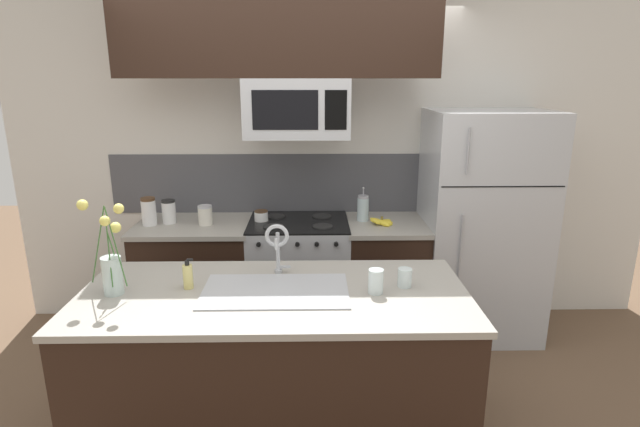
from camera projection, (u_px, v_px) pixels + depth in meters
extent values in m
plane|color=brown|center=(297.00, 400.00, 3.18)|extent=(10.00, 10.00, 0.00)
cube|color=silver|center=(336.00, 164.00, 4.07)|extent=(5.20, 0.10, 2.60)
cube|color=#4C4C51|center=(299.00, 183.00, 4.06)|extent=(3.03, 0.01, 0.48)
cube|color=black|center=(198.00, 281.00, 3.92)|extent=(0.84, 0.62, 0.88)
cube|color=#9E998E|center=(194.00, 226.00, 3.80)|extent=(0.87, 0.65, 0.03)
cube|color=black|center=(384.00, 280.00, 3.95)|extent=(0.59, 0.62, 0.88)
cube|color=#9E998E|center=(386.00, 225.00, 3.82)|extent=(0.62, 0.65, 0.03)
cube|color=#B7BABF|center=(299.00, 278.00, 3.93)|extent=(0.76, 0.62, 0.91)
cube|color=black|center=(298.00, 222.00, 3.81)|extent=(0.76, 0.62, 0.01)
cylinder|color=black|center=(273.00, 226.00, 3.67)|extent=(0.15, 0.15, 0.01)
cylinder|color=black|center=(323.00, 226.00, 3.68)|extent=(0.15, 0.15, 0.01)
cylinder|color=black|center=(276.00, 216.00, 3.93)|extent=(0.15, 0.15, 0.01)
cylinder|color=black|center=(322.00, 216.00, 3.94)|extent=(0.15, 0.15, 0.01)
cylinder|color=black|center=(259.00, 245.00, 3.51)|extent=(0.03, 0.02, 0.03)
cylinder|color=black|center=(278.00, 244.00, 3.51)|extent=(0.03, 0.02, 0.03)
cylinder|color=black|center=(297.00, 244.00, 3.51)|extent=(0.03, 0.02, 0.03)
cylinder|color=black|center=(317.00, 244.00, 3.51)|extent=(0.03, 0.02, 0.03)
cylinder|color=black|center=(336.00, 244.00, 3.52)|extent=(0.03, 0.02, 0.03)
cube|color=#B7BABF|center=(297.00, 108.00, 3.56)|extent=(0.74, 0.40, 0.41)
cube|color=black|center=(285.00, 110.00, 3.36)|extent=(0.45, 0.00, 0.26)
cube|color=black|center=(336.00, 110.00, 3.37)|extent=(0.15, 0.00, 0.26)
cube|color=black|center=(278.00, 33.00, 3.39)|extent=(2.19, 0.34, 0.60)
cube|color=#B7BABF|center=(481.00, 225.00, 3.86)|extent=(0.89, 0.72, 1.76)
cube|color=black|center=(503.00, 187.00, 3.41)|extent=(0.85, 0.00, 0.01)
cylinder|color=#99999E|center=(468.00, 151.00, 3.32)|extent=(0.01, 0.01, 0.32)
cylinder|color=#99999E|center=(460.00, 260.00, 3.53)|extent=(0.01, 0.01, 0.67)
cylinder|color=silver|center=(149.00, 213.00, 3.74)|extent=(0.11, 0.11, 0.19)
cylinder|color=#4C331E|center=(148.00, 199.00, 3.71)|extent=(0.10, 0.10, 0.02)
cylinder|color=silver|center=(169.00, 213.00, 3.79)|extent=(0.10, 0.10, 0.16)
cylinder|color=black|center=(168.00, 201.00, 3.77)|extent=(0.10, 0.10, 0.02)
cylinder|color=silver|center=(205.00, 216.00, 3.75)|extent=(0.11, 0.11, 0.13)
cylinder|color=#B2B2B7|center=(205.00, 207.00, 3.73)|extent=(0.11, 0.11, 0.01)
cylinder|color=silver|center=(261.00, 217.00, 3.82)|extent=(0.10, 0.10, 0.08)
cylinder|color=#4C331E|center=(261.00, 211.00, 3.81)|extent=(0.10, 0.10, 0.01)
ellipsoid|color=yellow|center=(380.00, 222.00, 3.75)|extent=(0.16, 0.14, 0.06)
ellipsoid|color=yellow|center=(380.00, 222.00, 3.76)|extent=(0.17, 0.11, 0.07)
ellipsoid|color=yellow|center=(381.00, 222.00, 3.75)|extent=(0.18, 0.06, 0.06)
ellipsoid|color=yellow|center=(382.00, 222.00, 3.76)|extent=(0.18, 0.06, 0.05)
ellipsoid|color=yellow|center=(383.00, 222.00, 3.75)|extent=(0.17, 0.10, 0.07)
ellipsoid|color=yellow|center=(383.00, 222.00, 3.76)|extent=(0.15, 0.14, 0.05)
cylinder|color=brown|center=(382.00, 218.00, 3.75)|extent=(0.02, 0.02, 0.03)
cylinder|color=silver|center=(363.00, 209.00, 3.85)|extent=(0.09, 0.09, 0.18)
cylinder|color=#A3A3AA|center=(363.00, 197.00, 3.82)|extent=(0.08, 0.08, 0.02)
cylinder|color=#A3A3AA|center=(363.00, 192.00, 3.81)|extent=(0.01, 0.01, 0.05)
sphere|color=#A3A3AA|center=(363.00, 188.00, 3.81)|extent=(0.02, 0.02, 0.02)
cube|color=black|center=(276.00, 371.00, 2.73)|extent=(2.00, 0.87, 0.88)
cube|color=#9E998E|center=(274.00, 295.00, 2.61)|extent=(2.03, 0.90, 0.03)
cube|color=#ADAFB5|center=(275.00, 291.00, 2.60)|extent=(0.76, 0.44, 0.01)
cube|color=#ADAFB5|center=(242.00, 305.00, 2.62)|extent=(0.30, 0.33, 0.15)
cube|color=#ADAFB5|center=(309.00, 304.00, 2.63)|extent=(0.30, 0.33, 0.15)
cylinder|color=#B7BABF|center=(278.00, 271.00, 2.85)|extent=(0.04, 0.04, 0.02)
cylinder|color=#B7BABF|center=(278.00, 251.00, 2.82)|extent=(0.02, 0.02, 0.22)
torus|color=#B7BABF|center=(277.00, 236.00, 2.74)|extent=(0.13, 0.02, 0.13)
cylinder|color=#B7BABF|center=(276.00, 244.00, 2.69)|extent=(0.02, 0.02, 0.06)
cube|color=#B7BABF|center=(284.00, 267.00, 2.84)|extent=(0.07, 0.01, 0.01)
cylinder|color=#DBCC75|center=(188.00, 277.00, 2.63)|extent=(0.05, 0.05, 0.13)
cylinder|color=black|center=(187.00, 263.00, 2.61)|extent=(0.02, 0.02, 0.02)
cube|color=black|center=(190.00, 260.00, 2.60)|extent=(0.03, 0.01, 0.01)
cylinder|color=silver|center=(376.00, 281.00, 2.57)|extent=(0.08, 0.08, 0.13)
cylinder|color=silver|center=(405.00, 278.00, 2.65)|extent=(0.08, 0.08, 0.10)
cylinder|color=silver|center=(112.00, 276.00, 2.55)|extent=(0.10, 0.10, 0.20)
cylinder|color=silver|center=(114.00, 287.00, 2.57)|extent=(0.09, 0.09, 0.06)
cylinder|color=#386B2D|center=(114.00, 255.00, 2.56)|extent=(0.02, 0.08, 0.27)
sphere|color=#EFE066|center=(115.00, 227.00, 2.56)|extent=(0.06, 0.06, 0.06)
cylinder|color=#386B2D|center=(109.00, 253.00, 2.49)|extent=(0.03, 0.07, 0.35)
sphere|color=#EFE066|center=(105.00, 221.00, 2.41)|extent=(0.05, 0.05, 0.05)
cylinder|color=#386B2D|center=(98.00, 245.00, 2.50)|extent=(0.11, 0.01, 0.40)
sphere|color=#EFE066|center=(82.00, 205.00, 2.44)|extent=(0.05, 0.05, 0.05)
cylinder|color=#386B2D|center=(116.00, 247.00, 2.48)|extent=(0.10, 0.06, 0.40)
sphere|color=#EFE066|center=(119.00, 209.00, 2.40)|extent=(0.05, 0.05, 0.05)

